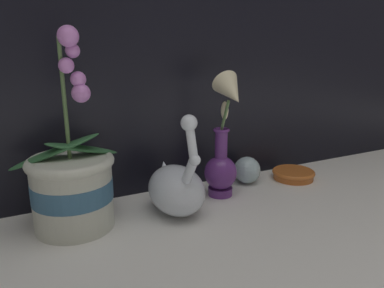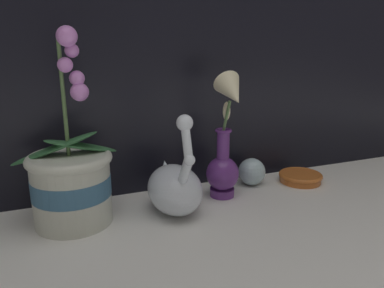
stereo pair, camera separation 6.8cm
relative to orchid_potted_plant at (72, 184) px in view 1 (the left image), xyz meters
The scene contains 6 objects.
ground_plane 0.34m from the orchid_potted_plant, 22.86° to the right, with size 2.80×2.80×0.00m, color silver.
orchid_potted_plant is the anchor object (origin of this frame).
swan_figurine 0.22m from the orchid_potted_plant, ahead, with size 0.12×0.20×0.24m.
blue_vase 0.36m from the orchid_potted_plant, ahead, with size 0.08×0.13×0.31m.
glass_sphere 0.47m from the orchid_potted_plant, ahead, with size 0.07×0.07×0.07m.
amber_dish 0.61m from the orchid_potted_plant, ahead, with size 0.12×0.12×0.02m.
Camera 1 is at (-0.39, -0.62, 0.37)m, focal length 35.00 mm.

